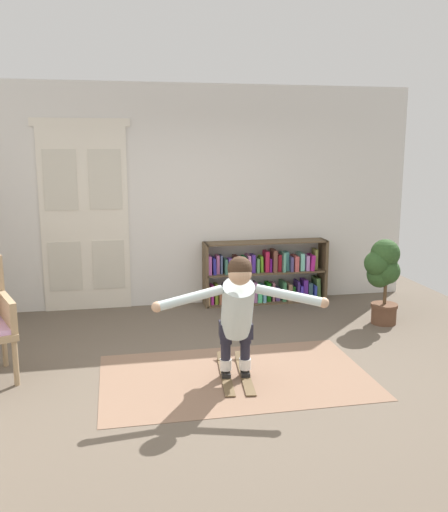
{
  "coord_description": "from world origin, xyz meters",
  "views": [
    {
      "loc": [
        -1.04,
        -4.71,
        2.11
      ],
      "look_at": [
        0.01,
        0.51,
        1.05
      ],
      "focal_mm": 38.89,
      "sensor_mm": 36.0,
      "label": 1
    }
  ],
  "objects": [
    {
      "name": "skis_pair",
      "position": [
        0.02,
        0.04,
        0.02
      ],
      "size": [
        0.36,
        0.93,
        0.07
      ],
      "color": "brown",
      "rests_on": "rug"
    },
    {
      "name": "bookshelf",
      "position": [
        0.96,
        2.39,
        0.37
      ],
      "size": [
        1.69,
        0.3,
        0.85
      ],
      "color": "brown",
      "rests_on": "ground"
    },
    {
      "name": "person_skier",
      "position": [
        -0.0,
        -0.15,
        0.72
      ],
      "size": [
        1.48,
        0.67,
        1.13
      ],
      "color": "white",
      "rests_on": "skis_pair"
    },
    {
      "name": "rug",
      "position": [
        0.01,
        0.01,
        0.0
      ],
      "size": [
        2.48,
        1.52,
        0.01
      ],
      "primitive_type": "cube",
      "color": "#7F604C",
      "rests_on": "ground"
    },
    {
      "name": "ground_plane",
      "position": [
        0.0,
        0.0,
        0.0
      ],
      "size": [
        7.2,
        7.2,
        0.0
      ],
      "primitive_type": "plane",
      "color": "brown"
    },
    {
      "name": "potted_plant",
      "position": [
        2.1,
        1.26,
        0.63
      ],
      "size": [
        0.44,
        0.4,
        1.02
      ],
      "color": "brown",
      "rests_on": "ground"
    },
    {
      "name": "double_door",
      "position": [
        -1.4,
        2.54,
        1.23
      ],
      "size": [
        1.22,
        0.05,
        2.45
      ],
      "color": "beige",
      "rests_on": "ground"
    },
    {
      "name": "back_wall",
      "position": [
        0.0,
        2.6,
        1.45
      ],
      "size": [
        6.0,
        0.1,
        2.9
      ],
      "primitive_type": "cube",
      "color": "silver",
      "rests_on": "ground"
    }
  ]
}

